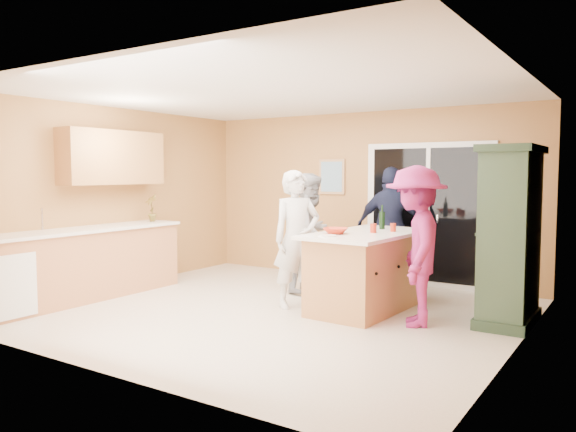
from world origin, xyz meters
The scene contains 22 objects.
floor centered at (0.00, 0.00, 0.00)m, with size 5.50×5.50×0.00m, color beige.
ceiling centered at (0.00, 0.00, 2.60)m, with size 5.50×5.00×0.10m, color silver.
wall_back centered at (0.00, 2.50, 1.30)m, with size 5.50×0.10×2.60m, color tan.
wall_front centered at (0.00, -2.50, 1.30)m, with size 5.50×0.10×2.60m, color tan.
wall_left centered at (-2.75, 0.00, 1.30)m, with size 0.10×5.00×2.60m, color tan.
wall_right centered at (2.75, 0.00, 1.30)m, with size 0.10×5.00×2.60m, color tan.
left_cabinet_run centered at (-2.45, -1.05, 0.46)m, with size 0.65×3.05×1.24m.
upper_cabinets centered at (-2.58, -0.20, 1.88)m, with size 0.35×1.60×0.75m, color #B37145.
sliding_door centered at (1.05, 2.46, 1.05)m, with size 1.90×0.07×2.10m.
framed_picture centered at (-0.55, 2.48, 1.60)m, with size 0.46×0.04×0.56m.
kitchen_island centered at (0.90, 0.70, 0.44)m, with size 1.08×1.85×0.95m.
green_hutch centered at (2.49, 0.96, 0.95)m, with size 0.56×1.07×1.96m.
woman_white centered at (0.12, 0.34, 0.85)m, with size 0.62×0.41×1.69m, color silver.
woman_grey centered at (-0.20, 1.23, 0.83)m, with size 0.80×0.63×1.65m, color gray.
woman_navy centered at (0.64, 2.10, 0.88)m, with size 1.03×0.43×1.75m, color #1B223D.
woman_magenta centered at (1.64, 0.34, 0.87)m, with size 1.13×0.65×1.74m, color #9B2171.
serving_bowl centered at (0.67, 0.33, 0.98)m, with size 0.29×0.29×0.07m, color #B22A13.
tulip_vase centered at (-2.45, 0.39, 1.14)m, with size 0.21×0.14×0.41m, color #A32610.
tumbler_near centered at (0.99, 0.67, 1.00)m, with size 0.08×0.08×0.11m, color #B22A13.
tumbler_far centered at (1.14, 0.93, 1.00)m, with size 0.07×0.07×0.10m, color #B22A13.
wine_bottle centered at (0.91, 1.13, 1.07)m, with size 0.07×0.07×0.31m.
white_plate centered at (0.71, 0.05, 0.95)m, with size 0.21×0.21×0.01m, color silver.
Camera 1 is at (3.76, -5.48, 1.66)m, focal length 35.00 mm.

